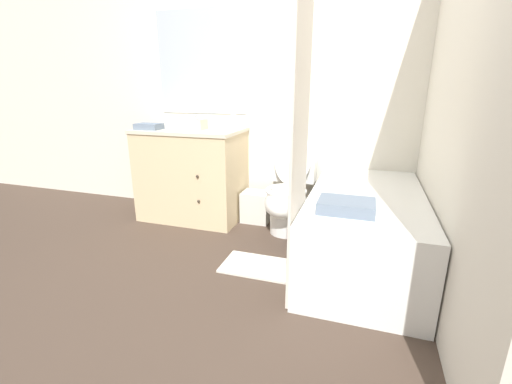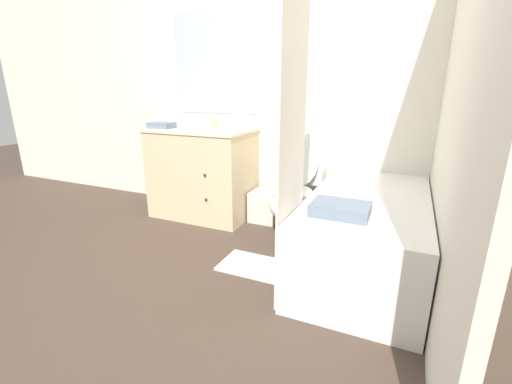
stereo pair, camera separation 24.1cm
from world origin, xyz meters
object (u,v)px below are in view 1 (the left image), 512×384
Objects in this scene: vanity_cabinet at (192,173)px; tissue_box at (199,124)px; toilet at (288,194)px; bathtub at (364,228)px; bath_towel_folded at (346,206)px; soap_dispenser at (234,121)px; bath_mat at (263,267)px; wastebasket at (256,207)px; sink_faucet at (199,123)px; hand_towel_folded at (149,126)px.

tissue_box is (0.11, -0.03, 0.47)m from vanity_cabinet.
toilet is 0.58× the size of bathtub.
soap_dispenser is at bearing 139.20° from bath_towel_folded.
toilet reaches higher than bath_mat.
soap_dispenser reaches higher than bathtub.
toilet is 5.86× the size of tissue_box.
toilet is at bearing -2.41° from tissue_box.
tissue_box is 1.43m from bath_mat.
wastebasket is 1.34m from bath_towel_folded.
sink_faucet reaches higher than tissue_box.
bath_towel_folded is 0.78m from bath_mat.
hand_towel_folded is (-0.94, -0.23, 0.74)m from wastebasket.
bathtub is at bearing -23.07° from soap_dispenser.
vanity_cabinet reaches higher than bath_towel_folded.
soap_dispenser reaches higher than hand_towel_folded.
wastebasket is at bearing 13.77° from hand_towel_folded.
soap_dispenser is at bearing 14.03° from tissue_box.
tissue_box is at bearing -168.98° from wastebasket.
tissue_box is at bearing 164.00° from bathtub.
soap_dispenser is (-1.18, 0.50, 0.67)m from bathtub.
toilet is at bearing -15.16° from sink_faucet.
bathtub is 1.67m from tissue_box.
soap_dispenser reaches higher than toilet.
sink_faucet reaches higher than bathtub.
tissue_box is (-0.51, -0.10, 0.76)m from wastebasket.
hand_towel_folded reaches higher than vanity_cabinet.
vanity_cabinet is 0.49m from sink_faucet.
sink_faucet is 0.97× the size of tissue_box.
bathtub is 0.52m from bath_towel_folded.
wastebasket is 0.50× the size of bath_mat.
vanity_cabinet is 0.69m from wastebasket.
sink_faucet is 0.25m from tissue_box.
bathtub is at bearing -28.29° from wastebasket.
soap_dispenser is at bearing -173.61° from wastebasket.
hand_towel_folded is at bearing -154.03° from vanity_cabinet.
tissue_box is at bearing 16.91° from hand_towel_folded.
vanity_cabinet is at bearing -173.31° from wastebasket.
bath_mat is (-0.65, -0.31, -0.26)m from bathtub.
tissue_box is at bearing -64.19° from sink_faucet.
vanity_cabinet is 1.28m from bath_mat.
toilet is 1.39m from hand_towel_folded.
toilet is 0.81m from soap_dispenser.
vanity_cabinet is 6.74× the size of sink_faucet.
hand_towel_folded is 0.39× the size of bath_mat.
vanity_cabinet is 0.48m from tissue_box.
toilet is 1.49× the size of bath_mat.
tissue_box is at bearing -13.99° from vanity_cabinet.
toilet reaches higher than bathtub.
bathtub is 2.03m from hand_towel_folded.
bath_towel_folded is (1.06, -0.92, -0.38)m from soap_dispenser.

